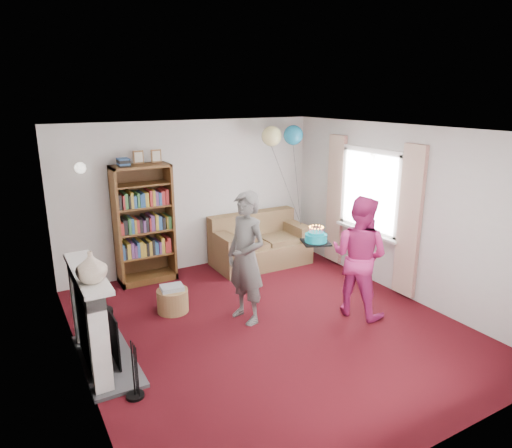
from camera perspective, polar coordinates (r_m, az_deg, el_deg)
ground at (r=6.07m, az=1.56°, el=-12.61°), size 5.00×5.00×0.00m
wall_back at (r=7.77m, az=-8.03°, el=3.50°), size 4.50×0.02×2.50m
wall_left at (r=4.87m, az=-21.81°, el=-5.08°), size 0.02×5.00×2.50m
wall_right at (r=6.99m, az=17.70°, el=1.51°), size 0.02×5.00×2.50m
ceiling at (r=5.35m, az=1.77°, el=11.69°), size 4.50×5.00×0.01m
fireplace at (r=5.35m, az=-19.45°, el=-11.55°), size 0.55×1.80×1.12m
window_bay at (r=7.37m, az=13.98°, el=2.13°), size 0.14×2.02×2.20m
wall_sconce at (r=7.07m, az=-21.13°, el=6.57°), size 0.16×0.23×0.16m
bookcase at (r=7.37m, az=-13.90°, el=-0.13°), size 0.89×0.42×2.08m
sofa at (r=8.07m, az=0.35°, el=-2.64°), size 1.65×0.88×0.88m
wicker_basket at (r=6.47m, az=-10.38°, el=-9.29°), size 0.43×0.43×0.38m
person_striped at (r=5.88m, az=-1.24°, el=-4.26°), size 0.54×0.71×1.74m
person_magenta at (r=6.24m, az=12.77°, el=-3.95°), size 0.89×0.98×1.64m
birthday_cake at (r=5.91m, az=7.50°, el=-1.75°), size 0.34×0.34×0.22m
balloons at (r=7.91m, az=3.35°, el=10.97°), size 0.78×0.44×1.73m
mantel_vase at (r=4.74m, az=-19.90°, el=-5.06°), size 0.35×0.35×0.31m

